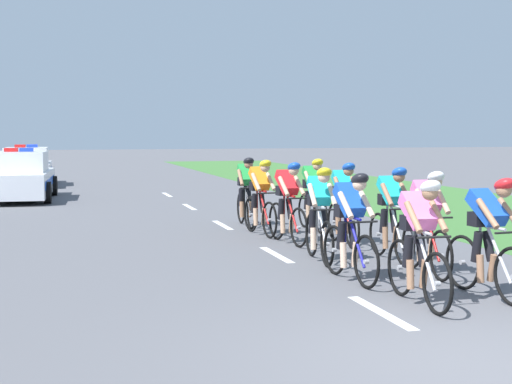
% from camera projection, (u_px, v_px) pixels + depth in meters
% --- Properties ---
extents(ground_plane, '(160.00, 160.00, 0.00)m').
position_uv_depth(ground_plane, '(473.00, 363.00, 6.39)').
color(ground_plane, '#56565B').
extents(grass_verge, '(7.00, 60.00, 0.01)m').
position_uv_depth(grass_verge, '(423.00, 200.00, 21.80)').
color(grass_verge, '#3D7033').
rests_on(grass_verge, ground).
extents(lane_markings_centre, '(0.14, 21.60, 0.01)m').
position_uv_depth(lane_markings_centre, '(246.00, 238.00, 13.95)').
color(lane_markings_centre, white).
rests_on(lane_markings_centre, ground).
extents(cyclist_lead, '(0.43, 1.72, 1.56)m').
position_uv_depth(cyclist_lead, '(419.00, 240.00, 8.48)').
color(cyclist_lead, black).
rests_on(cyclist_lead, ground).
extents(cyclist_second, '(0.44, 1.72, 1.56)m').
position_uv_depth(cyclist_second, '(489.00, 236.00, 8.84)').
color(cyclist_second, black).
rests_on(cyclist_second, ground).
extents(cyclist_third, '(0.43, 1.72, 1.56)m').
position_uv_depth(cyclist_third, '(351.00, 225.00, 9.82)').
color(cyclist_third, black).
rests_on(cyclist_third, ground).
extents(cyclist_fourth, '(0.44, 1.72, 1.56)m').
position_uv_depth(cyclist_fourth, '(427.00, 221.00, 10.30)').
color(cyclist_fourth, black).
rests_on(cyclist_fourth, ground).
extents(cyclist_fifth, '(0.45, 1.72, 1.56)m').
position_uv_depth(cyclist_fifth, '(319.00, 213.00, 11.33)').
color(cyclist_fifth, black).
rests_on(cyclist_fifth, ground).
extents(cyclist_sixth, '(0.43, 1.72, 1.56)m').
position_uv_depth(cyclist_sixth, '(392.00, 212.00, 11.42)').
color(cyclist_sixth, black).
rests_on(cyclist_sixth, ground).
extents(cyclist_seventh, '(0.45, 1.72, 1.56)m').
position_uv_depth(cyclist_seventh, '(288.00, 202.00, 13.19)').
color(cyclist_seventh, black).
rests_on(cyclist_seventh, ground).
extents(cyclist_eighth, '(0.43, 1.72, 1.56)m').
position_uv_depth(cyclist_eighth, '(343.00, 202.00, 13.05)').
color(cyclist_eighth, black).
rests_on(cyclist_eighth, ground).
extents(cyclist_ninth, '(0.45, 1.72, 1.56)m').
position_uv_depth(cyclist_ninth, '(260.00, 196.00, 14.28)').
color(cyclist_ninth, black).
rests_on(cyclist_ninth, ground).
extents(cyclist_tenth, '(0.42, 1.72, 1.56)m').
position_uv_depth(cyclist_tenth, '(313.00, 194.00, 14.92)').
color(cyclist_tenth, black).
rests_on(cyclist_tenth, ground).
extents(cyclist_eleventh, '(0.43, 1.72, 1.56)m').
position_uv_depth(cyclist_eleventh, '(246.00, 191.00, 15.61)').
color(cyclist_eleventh, black).
rests_on(cyclist_eleventh, ground).
extents(police_car_nearest, '(2.22, 4.51, 1.59)m').
position_uv_depth(police_car_nearest, '(20.00, 178.00, 21.69)').
color(police_car_nearest, silver).
rests_on(police_car_nearest, ground).
extents(police_car_second, '(2.07, 4.44, 1.59)m').
position_uv_depth(police_car_second, '(27.00, 168.00, 27.46)').
color(police_car_second, white).
rests_on(police_car_second, ground).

